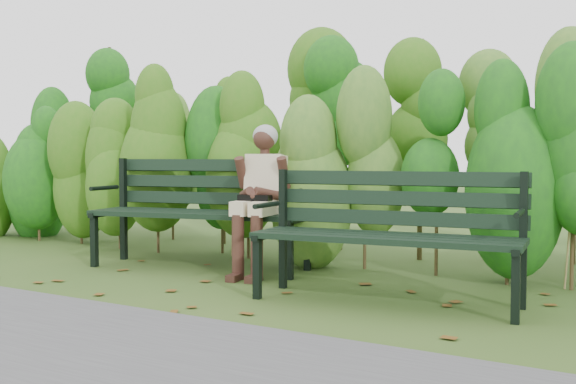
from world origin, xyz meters
The scene contains 7 objects.
ground centered at (0.00, 0.00, 0.00)m, with size 80.00×80.00×0.00m, color #304F1B.
footpath centered at (0.00, -2.20, 0.01)m, with size 60.00×2.50×0.01m, color #474749.
hedge_band centered at (0.00, 1.86, 1.26)m, with size 11.04×1.67×2.42m.
leaf_litter centered at (0.30, -0.06, 0.00)m, with size 5.52×2.20×0.01m.
bench_left centered at (-1.12, 0.71, 0.60)m, with size 2.12×1.03×1.02m.
bench_right centered at (0.94, 0.18, 0.55)m, with size 1.92×0.81×0.93m.
seated_woman centered at (-0.45, 0.63, 0.76)m, with size 0.51×0.75×1.32m.
Camera 1 is at (2.75, -4.29, 1.03)m, focal length 42.00 mm.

